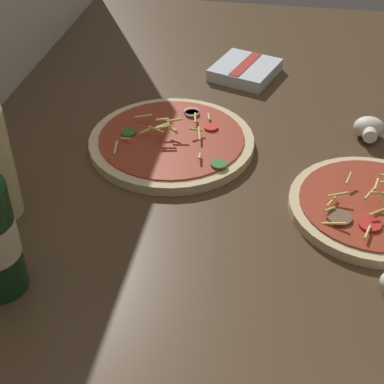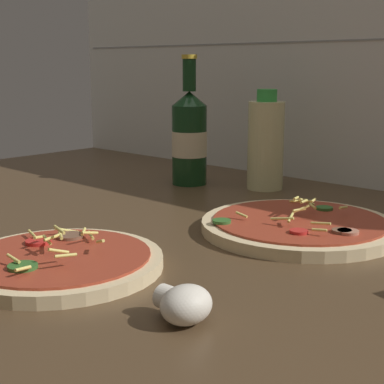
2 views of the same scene
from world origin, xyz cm
name	(u,v)px [view 2 (image 2 of 2)]	position (x,y,z in cm)	size (l,w,h in cm)	color
counter_slab	(191,242)	(0.00, 0.00, 1.25)	(160.00, 90.00, 2.50)	#4C3823
tile_backsplash	(358,40)	(0.00, 45.50, 30.00)	(160.00, 1.13, 60.00)	silver
pizza_near	(59,262)	(-1.22, -20.97, 3.39)	(23.86, 23.86, 4.98)	beige
pizza_far	(299,226)	(10.69, 10.86, 3.43)	(27.50, 27.50, 4.91)	beige
beer_bottle	(189,137)	(-24.09, 25.46, 11.85)	(6.86, 6.86, 24.91)	#143819
oil_bottle	(266,144)	(-10.50, 31.84, 11.07)	(6.78, 6.78, 18.64)	beige
mushroom_right	(184,304)	(19.25, -21.62, 4.30)	(5.41, 5.15, 3.61)	white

